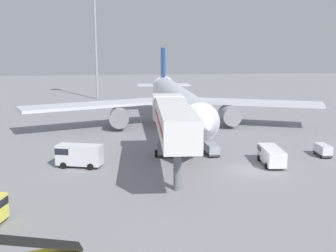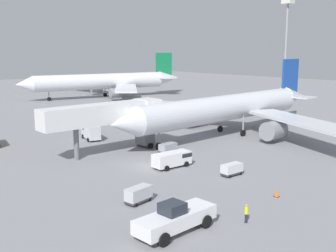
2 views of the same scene
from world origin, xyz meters
name	(u,v)px [view 1 (image 1 of 2)]	position (x,y,z in m)	size (l,w,h in m)	color
ground_plane	(251,170)	(0.00, 0.00, 0.00)	(300.00, 300.00, 0.00)	gray
airplane_at_gate	(175,100)	(-4.43, 22.74, 4.50)	(47.43, 48.27, 12.35)	silver
jet_bridge	(173,120)	(-8.13, 0.61, 5.34)	(4.43, 18.39, 7.15)	silver
service_van_near_center	(271,155)	(2.81, 1.85, 1.08)	(2.51, 5.19, 1.86)	white
service_van_near_left	(78,154)	(-17.73, 3.72, 1.35)	(5.07, 3.12, 2.39)	silver
baggage_cart_near_right	(212,149)	(-2.63, 6.36, 0.77)	(1.37, 2.62, 1.39)	#38383D
baggage_cart_rear_right	(323,150)	(10.08, 4.26, 0.77)	(1.41, 2.75, 1.38)	#38383D
apron_light_mast	(95,23)	(-17.55, 62.26, 18.02)	(2.40, 2.40, 26.03)	#93969B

